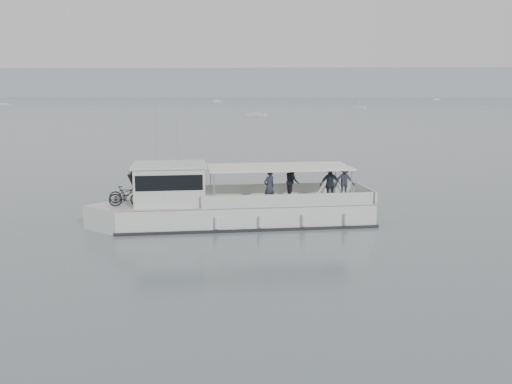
{
  "coord_description": "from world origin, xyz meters",
  "views": [
    {
      "loc": [
        -3.44,
        -30.98,
        6.46
      ],
      "look_at": [
        -4.48,
        -3.63,
        1.6
      ],
      "focal_mm": 40.0,
      "sensor_mm": 36.0,
      "label": 1
    }
  ],
  "objects": [
    {
      "name": "moored_fleet",
      "position": [
        -42.91,
        201.53,
        0.36
      ],
      "size": [
        445.83,
        369.02,
        10.58
      ],
      "color": "silver",
      "rests_on": "ground"
    },
    {
      "name": "headland",
      "position": [
        0.0,
        560.0,
        14.0
      ],
      "size": [
        1400.0,
        90.0,
        28.0
      ],
      "primitive_type": "cube",
      "color": "#939EA8",
      "rests_on": "ground"
    },
    {
      "name": "tour_boat",
      "position": [
        -6.18,
        -3.84,
        0.96
      ],
      "size": [
        14.05,
        5.44,
        5.85
      ],
      "rotation": [
        0.0,
        0.0,
        0.17
      ],
      "color": "silver",
      "rests_on": "ground"
    },
    {
      "name": "ground",
      "position": [
        0.0,
        0.0,
        0.0
      ],
      "size": [
        1400.0,
        1400.0,
        0.0
      ],
      "primitive_type": "plane",
      "color": "slate",
      "rests_on": "ground"
    }
  ]
}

